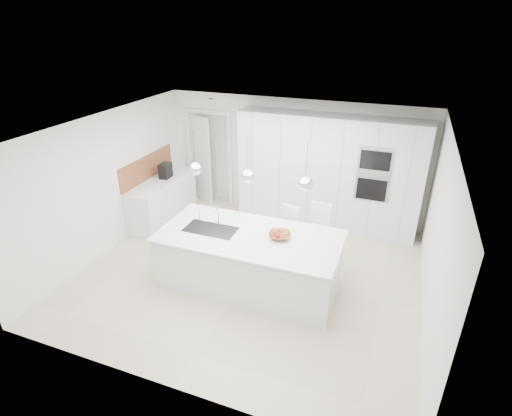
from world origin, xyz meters
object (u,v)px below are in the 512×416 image
at_px(fruit_bowl, 279,236).
at_px(espresso_machine, 165,171).
at_px(bar_stool_left, 288,237).
at_px(bar_stool_right, 318,237).
at_px(island_base, 249,262).

relative_size(fruit_bowl, espresso_machine, 1.08).
height_order(fruit_bowl, espresso_machine, espresso_machine).
bearing_deg(bar_stool_left, bar_stool_right, 29.72).
xyz_separation_m(island_base, espresso_machine, (-2.53, 1.69, 0.62)).
bearing_deg(espresso_machine, island_base, -37.00).
height_order(fruit_bowl, bar_stool_left, bar_stool_left).
height_order(island_base, espresso_machine, espresso_machine).
xyz_separation_m(fruit_bowl, bar_stool_left, (-0.05, 0.67, -0.41)).
bearing_deg(bar_stool_right, fruit_bowl, -113.99).
bearing_deg(fruit_bowl, island_base, -164.74).
xyz_separation_m(island_base, bar_stool_left, (0.41, 0.80, 0.11)).
height_order(fruit_bowl, bar_stool_right, bar_stool_right).
bearing_deg(island_base, bar_stool_left, 62.50).
bearing_deg(espresso_machine, bar_stool_left, -20.12).
distance_m(fruit_bowl, bar_stool_left, 0.79).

